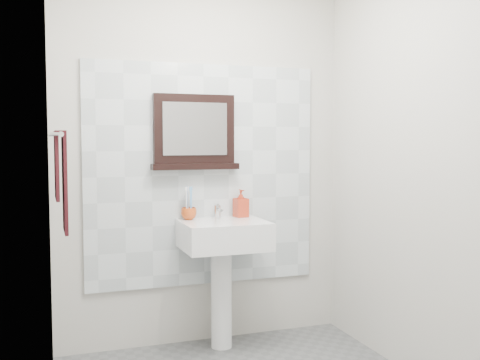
% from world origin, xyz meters
% --- Properties ---
extents(back_wall, '(2.00, 0.01, 2.50)m').
position_xyz_m(back_wall, '(0.00, 1.10, 1.25)').
color(back_wall, beige).
rests_on(back_wall, ground).
extents(front_wall, '(2.00, 0.01, 2.50)m').
position_xyz_m(front_wall, '(0.00, -1.10, 1.25)').
color(front_wall, beige).
rests_on(front_wall, ground).
extents(left_wall, '(0.01, 2.20, 2.50)m').
position_xyz_m(left_wall, '(-1.00, 0.00, 1.25)').
color(left_wall, beige).
rests_on(left_wall, ground).
extents(right_wall, '(0.01, 2.20, 2.50)m').
position_xyz_m(right_wall, '(1.00, 0.00, 1.25)').
color(right_wall, beige).
rests_on(right_wall, ground).
extents(splashback, '(1.60, 0.02, 1.50)m').
position_xyz_m(splashback, '(0.00, 1.09, 1.15)').
color(splashback, silver).
rests_on(splashback, back_wall).
extents(pedestal_sink, '(0.55, 0.44, 0.96)m').
position_xyz_m(pedestal_sink, '(0.07, 0.87, 0.68)').
color(pedestal_sink, white).
rests_on(pedestal_sink, ground).
extents(toothbrush_cup, '(0.13, 0.13, 0.08)m').
position_xyz_m(toothbrush_cup, '(-0.13, 1.01, 0.90)').
color(toothbrush_cup, '#BB4516').
rests_on(toothbrush_cup, pedestal_sink).
extents(toothbrushes, '(0.05, 0.04, 0.21)m').
position_xyz_m(toothbrushes, '(-0.12, 1.01, 0.98)').
color(toothbrushes, white).
rests_on(toothbrushes, toothbrush_cup).
extents(soap_dispenser, '(0.10, 0.10, 0.19)m').
position_xyz_m(soap_dispenser, '(0.25, 1.02, 0.96)').
color(soap_dispenser, '#AE1416').
rests_on(soap_dispenser, pedestal_sink).
extents(framed_mirror, '(0.59, 0.11, 0.50)m').
position_xyz_m(framed_mirror, '(-0.07, 1.06, 1.43)').
color(framed_mirror, black).
rests_on(framed_mirror, back_wall).
extents(towel_bar, '(0.07, 0.40, 0.03)m').
position_xyz_m(towel_bar, '(-0.95, 0.58, 1.42)').
color(towel_bar, silver).
rests_on(towel_bar, left_wall).
extents(hand_towel, '(0.06, 0.30, 0.55)m').
position_xyz_m(hand_towel, '(-0.94, 0.58, 1.21)').
color(hand_towel, black).
rests_on(hand_towel, towel_bar).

